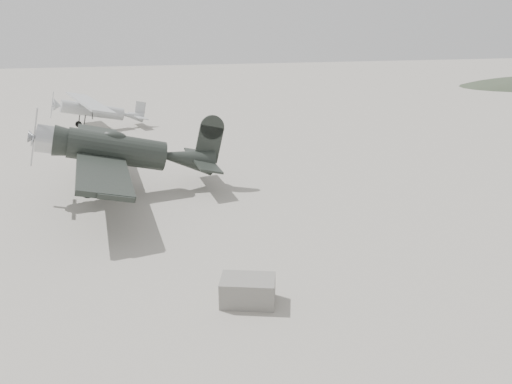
% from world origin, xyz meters
% --- Properties ---
extents(ground, '(160.00, 160.00, 0.00)m').
position_xyz_m(ground, '(0.00, 0.00, 0.00)').
color(ground, gray).
rests_on(ground, ground).
extents(lowwing_monoplane, '(9.20, 12.89, 4.15)m').
position_xyz_m(lowwing_monoplane, '(-4.08, 8.75, 2.20)').
color(lowwing_monoplane, black).
rests_on(lowwing_monoplane, ground).
extents(highwing_monoplane, '(7.23, 10.06, 2.86)m').
position_xyz_m(highwing_monoplane, '(-6.63, 24.60, 1.79)').
color(highwing_monoplane, '#A0A4A6').
rests_on(highwing_monoplane, ground).
extents(equipment_block, '(1.94, 1.52, 0.85)m').
position_xyz_m(equipment_block, '(-0.36, -2.75, 0.42)').
color(equipment_block, slate).
rests_on(equipment_block, ground).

